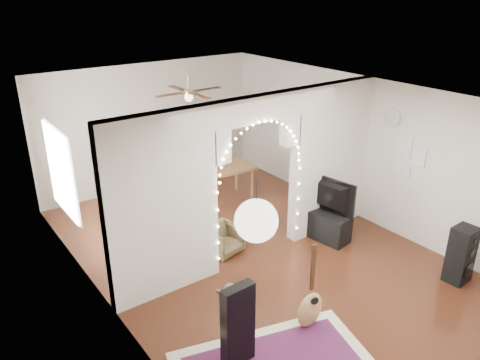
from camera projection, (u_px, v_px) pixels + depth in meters
floor at (255, 254)px, 7.89m from camera, size 7.50×7.50×0.00m
ceiling at (257, 95)px, 6.84m from camera, size 5.00×7.50×0.02m
wall_back at (149, 126)px, 10.14m from camera, size 5.00×0.02×2.70m
wall_left at (103, 225)px, 6.00m from camera, size 0.02×7.50×2.70m
wall_right at (361, 149)px, 8.73m from camera, size 0.02×7.50×2.70m
divider_wall at (256, 176)px, 7.33m from camera, size 5.00×0.20×2.70m
fairy_lights at (261, 171)px, 7.19m from camera, size 1.64×0.04×1.60m
window at (61, 172)px, 7.29m from camera, size 0.04×1.20×1.40m
wall_clock at (393, 117)px, 7.98m from camera, size 0.03×0.31×0.31m
picture_frames at (408, 157)px, 7.92m from camera, size 0.02×0.50×0.70m
paper_lantern at (256, 221)px, 4.20m from camera, size 0.40×0.40×0.40m
ceiling_fan at (189, 92)px, 8.44m from camera, size 1.10×1.10×0.30m
guitar_case at (238, 326)px, 5.42m from camera, size 0.42×0.15×1.09m
acoustic_guitar at (311, 297)px, 6.06m from camera, size 0.45×0.25×1.06m
tabby_cat at (233, 292)px, 6.69m from camera, size 0.30×0.51×0.33m
floor_speaker at (461, 255)px, 7.01m from camera, size 0.36×0.33×0.91m
media_console at (322, 224)px, 8.33m from camera, size 0.54×1.05×0.50m
tv at (324, 196)px, 8.11m from camera, size 0.30×1.08×0.62m
bookcase at (181, 148)px, 10.51m from camera, size 1.56×0.57×1.56m
dining_table at (222, 170)px, 9.56m from camera, size 1.26×0.90×0.76m
flower_vase at (222, 162)px, 9.49m from camera, size 0.20×0.20×0.19m
dining_chair_left at (223, 240)px, 7.83m from camera, size 0.63×0.64×0.50m
dining_chair_right at (162, 187)px, 9.90m from camera, size 0.51×0.52×0.47m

